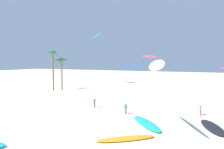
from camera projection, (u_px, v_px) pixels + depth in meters
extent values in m
cylinder|color=brown|center=(53.00, 71.00, 51.96)|extent=(0.39, 0.39, 10.88)
cone|color=#23662D|center=(56.00, 51.00, 51.27)|extent=(2.02, 0.70, 1.02)
cone|color=#23662D|center=(55.00, 53.00, 51.95)|extent=(1.52, 1.75, 1.71)
cone|color=#23662D|center=(55.00, 51.00, 52.51)|extent=(0.95, 2.05, 0.92)
cone|color=#23662D|center=(51.00, 53.00, 52.10)|extent=(1.90, 1.02, 1.66)
cone|color=#23662D|center=(49.00, 52.00, 51.43)|extent=(1.93, 1.64, 1.13)
cone|color=#23662D|center=(50.00, 52.00, 50.96)|extent=(0.95, 2.01, 1.44)
cone|color=#23662D|center=(52.00, 53.00, 50.91)|extent=(1.48, 1.82, 1.66)
cylinder|color=olive|center=(62.00, 74.00, 53.07)|extent=(0.39, 0.39, 8.73)
cone|color=#23662D|center=(64.00, 60.00, 52.31)|extent=(2.32, 0.75, 1.61)
cone|color=#23662D|center=(65.00, 59.00, 53.60)|extent=(1.28, 2.42, 0.97)
cone|color=#23662D|center=(60.00, 61.00, 53.55)|extent=(2.20, 1.48, 1.83)
cone|color=#23662D|center=(58.00, 60.00, 52.61)|extent=(2.24, 1.82, 1.36)
cone|color=#23662D|center=(60.00, 61.00, 52.00)|extent=(0.83, 2.15, 1.94)
ellipsoid|color=white|center=(155.00, 66.00, 19.75)|extent=(4.08, 8.10, 2.02)
ellipsoid|color=blue|center=(155.00, 66.00, 19.75)|extent=(3.51, 8.06, 1.51)
cylinder|color=#4C4C51|center=(153.00, 106.00, 18.05)|extent=(0.58, 4.08, 7.31)
ellipsoid|color=#19B2B7|center=(97.00, 35.00, 64.64)|extent=(6.49, 5.85, 1.76)
ellipsoid|color=purple|center=(97.00, 35.00, 64.64)|extent=(5.98, 5.12, 1.17)
cylinder|color=#4C4C51|center=(89.00, 60.00, 61.70)|extent=(1.41, 8.45, 16.68)
ellipsoid|color=#EA5193|center=(150.00, 57.00, 59.75)|extent=(4.68, 2.43, 1.21)
ellipsoid|color=red|center=(150.00, 56.00, 59.74)|extent=(4.52, 1.75, 0.71)
cylinder|color=#4C4C51|center=(145.00, 72.00, 58.55)|extent=(1.54, 4.10, 9.38)
ellipsoid|color=blue|center=(131.00, 66.00, 66.07)|extent=(8.94, 2.68, 1.56)
ellipsoid|color=black|center=(131.00, 66.00, 66.06)|extent=(8.97, 2.07, 1.24)
cylinder|color=#4C4C51|center=(133.00, 76.00, 63.31)|extent=(3.29, 5.06, 6.20)
ellipsoid|color=black|center=(212.00, 127.00, 22.36)|extent=(3.47, 5.80, 0.44)
ellipsoid|color=orange|center=(212.00, 127.00, 22.36)|extent=(2.23, 2.84, 0.26)
ellipsoid|color=orange|center=(126.00, 139.00, 19.14)|extent=(5.54, 4.66, 0.30)
ellipsoid|color=black|center=(126.00, 138.00, 19.14)|extent=(2.77, 2.45, 0.18)
ellipsoid|color=#19B2B7|center=(146.00, 123.00, 23.71)|extent=(5.53, 5.85, 0.41)
ellipsoid|color=black|center=(146.00, 123.00, 23.71)|extent=(2.98, 3.08, 0.24)
cylinder|color=#284CA3|center=(94.00, 105.00, 32.73)|extent=(0.14, 0.14, 0.86)
cylinder|color=#284CA3|center=(95.00, 105.00, 32.64)|extent=(0.14, 0.14, 0.86)
cube|color=#2D4CA5|center=(95.00, 101.00, 32.64)|extent=(0.33, 0.25, 0.58)
cylinder|color=beige|center=(94.00, 101.00, 32.76)|extent=(0.09, 0.09, 0.56)
cylinder|color=beige|center=(95.00, 101.00, 32.52)|extent=(0.09, 0.09, 0.56)
sphere|color=beige|center=(94.00, 98.00, 32.61)|extent=(0.21, 0.21, 0.21)
cylinder|color=red|center=(200.00, 112.00, 27.90)|extent=(0.14, 0.14, 0.88)
cylinder|color=red|center=(201.00, 113.00, 27.74)|extent=(0.14, 0.14, 0.88)
cube|color=#338C4C|center=(201.00, 108.00, 27.77)|extent=(0.31, 0.36, 0.53)
cylinder|color=beige|center=(200.00, 108.00, 27.98)|extent=(0.09, 0.09, 0.56)
cylinder|color=beige|center=(201.00, 108.00, 27.57)|extent=(0.09, 0.09, 0.56)
sphere|color=beige|center=(201.00, 105.00, 27.75)|extent=(0.21, 0.21, 0.21)
cylinder|color=slate|center=(125.00, 111.00, 28.55)|extent=(0.14, 0.14, 0.84)
cylinder|color=slate|center=(126.00, 111.00, 28.48)|extent=(0.14, 0.14, 0.84)
cube|color=#338C4C|center=(126.00, 107.00, 28.47)|extent=(0.30, 0.21, 0.59)
cylinder|color=#9E7051|center=(124.00, 107.00, 28.56)|extent=(0.09, 0.09, 0.56)
cylinder|color=#9E7051|center=(127.00, 107.00, 28.38)|extent=(0.09, 0.09, 0.56)
sphere|color=#9E7051|center=(126.00, 104.00, 28.44)|extent=(0.21, 0.21, 0.21)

